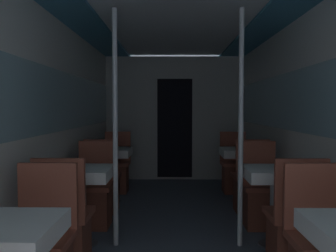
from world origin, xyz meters
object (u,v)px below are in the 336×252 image
chair_left_far_1 (94,200)px  dining_table_right_2 (241,156)px  chair_right_far_1 (260,200)px  chair_right_far_2 (234,173)px  support_pole_left_1 (115,128)px  chair_left_near_2 (103,189)px  chair_right_near_1 (294,235)px  chair_right_near_2 (249,189)px  dining_table_left_1 (82,179)px  dining_table_left_2 (110,156)px  support_pole_right_1 (241,128)px  chair_left_near_1 (65,234)px  chair_left_far_2 (117,173)px  dining_table_right_1 (275,179)px  dining_table_left_0 (0,243)px

chair_left_far_1 → dining_table_right_2: size_ratio=1.26×
chair_right_far_1 → chair_right_far_2: (0.00, 1.71, 0.00)m
chair_right_far_2 → support_pole_left_1: bearing=56.2°
chair_left_near_2 → dining_table_right_2: size_ratio=1.26×
chair_right_near_1 → chair_right_near_2: same height
dining_table_left_1 → dining_table_left_2: (0.00, 1.71, 0.00)m
dining_table_right_2 → chair_right_near_2: chair_right_near_2 is taller
chair_left_near_2 → support_pole_right_1: support_pole_right_1 is taller
chair_left_near_1 → chair_left_far_2: same height
dining_table_right_1 → chair_right_near_1: size_ratio=0.80×
dining_table_left_0 → support_pole_left_1: size_ratio=0.33×
chair_left_near_1 → chair_right_near_2: 2.52m
chair_left_far_1 → chair_right_near_2: bearing=-163.0°
chair_left_near_1 → dining_table_right_2: (1.85, 2.28, 0.35)m
dining_table_left_2 → chair_right_far_1: 2.20m
dining_table_left_2 → dining_table_right_2: size_ratio=1.00×
chair_left_far_1 → chair_right_far_2: 2.52m
chair_left_near_2 → chair_left_far_1: bearing=-90.0°
support_pole_right_1 → chair_right_near_2: support_pole_right_1 is taller
chair_left_far_2 → dining_table_left_1: bearing=90.0°
chair_left_near_2 → dining_table_right_1: chair_left_near_2 is taller
chair_right_near_2 → dining_table_left_0: bearing=-123.1°
dining_table_left_2 → chair_left_near_2: chair_left_near_2 is taller
chair_left_near_2 → dining_table_right_2: bearing=17.2°
dining_table_left_1 → chair_right_near_2: chair_right_near_2 is taller
dining_table_left_1 → dining_table_left_0: bearing=-90.0°
chair_right_near_1 → chair_right_far_1: bearing=90.0°
dining_table_left_0 → dining_table_right_1: (1.85, 1.71, 0.00)m
chair_right_far_1 → chair_right_far_2: 1.71m
support_pole_left_1 → chair_left_near_2: (-0.33, 1.14, -0.83)m
dining_table_left_1 → chair_right_near_1: size_ratio=0.80×
dining_table_left_1 → chair_right_far_1: 1.97m
chair_left_near_1 → dining_table_right_2: size_ratio=1.26×
dining_table_left_1 → dining_table_right_1: bearing=0.0°
chair_left_far_1 → dining_table_right_1: chair_left_far_1 is taller
dining_table_left_0 → chair_left_near_1: bearing=90.0°
chair_left_far_2 → dining_table_right_2: size_ratio=1.26×
dining_table_left_0 → dining_table_left_1: size_ratio=1.00×
dining_table_left_0 → dining_table_right_2: 3.88m
chair_right_near_1 → chair_right_far_2: (0.00, 2.85, 0.00)m
chair_left_near_1 → chair_right_far_2: (1.85, 2.85, 0.00)m
chair_left_far_1 → chair_right_near_1: size_ratio=1.00×
support_pole_right_1 → support_pole_left_1: bearing=180.0°
dining_table_left_1 → chair_right_near_1: chair_right_near_1 is taller
support_pole_left_1 → chair_right_near_1: support_pole_left_1 is taller
dining_table_left_0 → dining_table_left_2: same height
support_pole_left_1 → dining_table_left_2: support_pole_left_1 is taller
chair_left_far_2 → support_pole_right_1: support_pole_right_1 is taller
chair_left_far_2 → dining_table_left_0: bearing=90.0°
dining_table_left_0 → chair_left_near_1: chair_left_near_1 is taller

